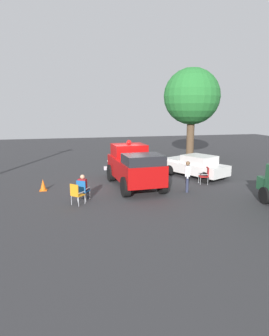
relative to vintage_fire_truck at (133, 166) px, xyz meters
name	(u,v)px	position (x,y,z in m)	size (l,w,h in m)	color
ground_plane	(121,186)	(0.72, -0.10, -1.20)	(60.00, 60.00, 0.00)	#333335
vintage_fire_truck	(133,166)	(0.00, 0.00, 0.00)	(2.59, 6.06, 2.59)	black
classic_hot_rod	(195,166)	(-4.46, -1.35, -0.45)	(3.56, 4.73, 1.46)	black
lawn_chair_near_truck	(82,189)	(3.06, 2.19, -0.61)	(0.68, 0.68, 1.02)	#B7BABF
lawn_chair_by_car	(76,193)	(3.39, 2.82, -0.61)	(0.69, 0.69, 1.02)	#B7BABF
lawn_chair_spare	(205,174)	(-4.26, 0.56, -0.61)	(0.59, 0.60, 1.02)	#B7BABF
spectator_seated	(84,186)	(2.99, 2.08, -0.50)	(0.60, 0.65, 1.29)	#383842
spectator_standing	(187,174)	(-2.53, 1.90, -0.23)	(0.40, 0.63, 1.68)	#2D334C
oak_tree_right	(192,97)	(-6.72, -7.28, 4.17)	(4.66, 4.66, 7.75)	brown
traffic_cone	(43,185)	(5.04, -0.18, -0.89)	(0.40, 0.40, 0.64)	orange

